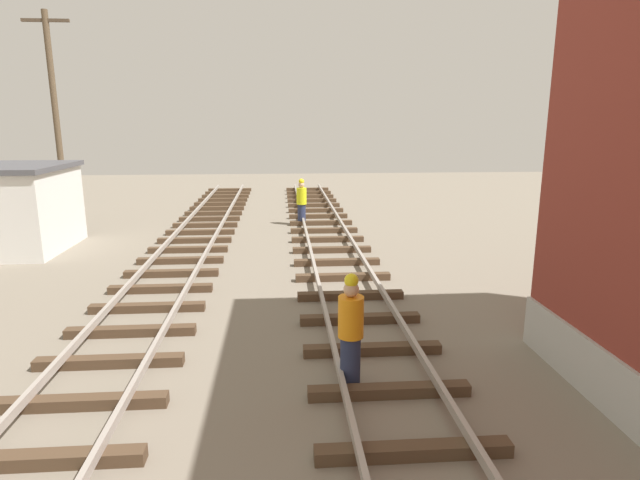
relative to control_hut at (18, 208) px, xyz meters
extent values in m
cube|color=#4C3826|center=(9.99, -11.53, -1.30)|extent=(2.50, 0.24, 0.18)
cube|color=#4C3826|center=(9.99, -10.04, -1.30)|extent=(2.50, 0.24, 0.18)
cube|color=#4C3826|center=(9.99, -8.55, -1.30)|extent=(2.50, 0.24, 0.18)
cube|color=#4C3826|center=(9.99, -7.07, -1.30)|extent=(2.50, 0.24, 0.18)
cube|color=#4C3826|center=(9.99, -5.58, -1.30)|extent=(2.50, 0.24, 0.18)
cube|color=#4C3826|center=(9.99, -4.09, -1.30)|extent=(2.50, 0.24, 0.18)
cube|color=#4C3826|center=(9.99, -2.60, -1.30)|extent=(2.50, 0.24, 0.18)
cube|color=#4C3826|center=(9.99, -1.11, -1.30)|extent=(2.50, 0.24, 0.18)
cube|color=#4C3826|center=(9.99, 0.38, -1.30)|extent=(2.50, 0.24, 0.18)
cube|color=#4C3826|center=(9.99, 1.86, -1.30)|extent=(2.50, 0.24, 0.18)
cube|color=#4C3826|center=(9.99, 3.35, -1.30)|extent=(2.50, 0.24, 0.18)
cube|color=#4C3826|center=(9.99, 4.84, -1.30)|extent=(2.50, 0.24, 0.18)
cube|color=#4C3826|center=(9.99, 6.33, -1.30)|extent=(2.50, 0.24, 0.18)
cube|color=#4C3826|center=(9.99, 7.82, -1.30)|extent=(2.50, 0.24, 0.18)
cube|color=#4C3826|center=(9.99, 9.31, -1.30)|extent=(2.50, 0.24, 0.18)
cube|color=#4C3826|center=(9.99, 10.80, -1.30)|extent=(2.50, 0.24, 0.18)
cube|color=#4C3826|center=(9.99, 12.28, -1.30)|extent=(2.50, 0.24, 0.18)
cube|color=#4C3826|center=(9.99, 13.77, -1.30)|extent=(2.50, 0.24, 0.18)
cube|color=#4C3826|center=(5.41, -11.35, -1.30)|extent=(2.50, 0.24, 0.18)
cube|color=#4C3826|center=(5.41, -10.03, -1.30)|extent=(2.50, 0.24, 0.18)
cube|color=#4C3826|center=(5.41, -8.70, -1.30)|extent=(2.50, 0.24, 0.18)
cube|color=#4C3826|center=(5.41, -7.37, -1.30)|extent=(2.50, 0.24, 0.18)
cube|color=#4C3826|center=(5.41, -6.05, -1.30)|extent=(2.50, 0.24, 0.18)
cube|color=#4C3826|center=(5.41, -4.72, -1.30)|extent=(2.50, 0.24, 0.18)
cube|color=#4C3826|center=(5.41, -3.39, -1.30)|extent=(2.50, 0.24, 0.18)
cube|color=#4C3826|center=(5.41, -2.07, -1.30)|extent=(2.50, 0.24, 0.18)
cube|color=#4C3826|center=(5.41, -0.74, -1.30)|extent=(2.50, 0.24, 0.18)
cube|color=#4C3826|center=(5.41, 0.59, -1.30)|extent=(2.50, 0.24, 0.18)
cube|color=#4C3826|center=(5.41, 1.91, -1.30)|extent=(2.50, 0.24, 0.18)
cube|color=#4C3826|center=(5.41, 3.24, -1.30)|extent=(2.50, 0.24, 0.18)
cube|color=#4C3826|center=(5.41, 4.57, -1.30)|extent=(2.50, 0.24, 0.18)
cube|color=#4C3826|center=(5.41, 5.89, -1.30)|extent=(2.50, 0.24, 0.18)
cube|color=#4C3826|center=(5.41, 7.22, -1.30)|extent=(2.50, 0.24, 0.18)
cube|color=#4C3826|center=(5.41, 8.55, -1.30)|extent=(2.50, 0.24, 0.18)
cube|color=#4C3826|center=(5.41, 9.87, -1.30)|extent=(2.50, 0.24, 0.18)
cube|color=#4C3826|center=(5.41, 11.20, -1.30)|extent=(2.50, 0.24, 0.18)
cube|color=#4C3826|center=(5.41, 12.53, -1.30)|extent=(2.50, 0.24, 0.18)
cube|color=#4C3826|center=(5.41, 13.85, -1.30)|extent=(2.50, 0.24, 0.18)
cube|color=silver|center=(0.01, 0.00, -0.09)|extent=(2.80, 3.60, 2.60)
cube|color=#4C4C51|center=(0.01, 0.00, 1.29)|extent=(3.00, 3.80, 0.16)
cylinder|color=black|center=(-3.31, 8.67, -1.07)|extent=(0.64, 0.24, 0.64)
cylinder|color=black|center=(-3.31, 6.87, -1.07)|extent=(0.64, 0.24, 0.64)
cylinder|color=brown|center=(-0.59, 5.16, 2.76)|extent=(0.24, 0.24, 8.29)
cube|color=#4C3D2D|center=(-0.59, 5.16, 6.50)|extent=(1.80, 0.12, 0.12)
cylinder|color=#262D4C|center=(9.22, 3.42, -0.96)|extent=(0.32, 0.32, 0.85)
cylinder|color=yellow|center=(9.22, 3.42, -0.21)|extent=(0.40, 0.40, 0.65)
sphere|color=tan|center=(9.22, 3.42, 0.23)|extent=(0.24, 0.24, 0.24)
sphere|color=yellow|center=(9.22, 3.42, 0.37)|extent=(0.22, 0.22, 0.22)
cylinder|color=#262D4C|center=(9.44, -9.68, -0.96)|extent=(0.32, 0.32, 0.85)
cylinder|color=orange|center=(9.44, -9.68, -0.21)|extent=(0.40, 0.40, 0.65)
sphere|color=tan|center=(9.44, -9.68, 0.23)|extent=(0.24, 0.24, 0.24)
sphere|color=yellow|center=(9.44, -9.68, 0.37)|extent=(0.22, 0.22, 0.22)
camera|label=1|loc=(8.38, -17.21, 2.75)|focal=29.35mm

